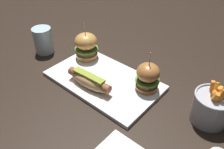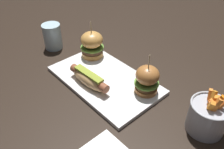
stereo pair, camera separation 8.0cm
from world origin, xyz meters
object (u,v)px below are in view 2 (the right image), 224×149
object	(u,v)px
platter_main	(105,80)
water_glass	(52,36)
slider_left	(92,44)
slider_right	(147,79)
hot_dog	(89,79)
fries_bucket	(208,116)

from	to	relation	value
platter_main	water_glass	xyz separation A→B (m)	(-0.33, -0.01, 0.05)
water_glass	slider_left	bearing A→B (deg)	21.65
slider_left	slider_right	distance (m)	0.29
slider_right	platter_main	bearing A→B (deg)	-158.05
hot_dog	water_glass	xyz separation A→B (m)	(-0.33, 0.05, 0.01)
slider_left	fries_bucket	bearing A→B (deg)	1.20
water_glass	platter_main	bearing A→B (deg)	1.81
platter_main	hot_dog	world-z (taller)	hot_dog
platter_main	fries_bucket	xyz separation A→B (m)	(0.36, 0.07, 0.04)
fries_bucket	water_glass	xyz separation A→B (m)	(-0.69, -0.08, 0.00)
hot_dog	water_glass	bearing A→B (deg)	170.97
hot_dog	slider_left	world-z (taller)	slider_left
fries_bucket	water_glass	bearing A→B (deg)	-173.08
fries_bucket	water_glass	world-z (taller)	fries_bucket
slider_right	fries_bucket	distance (m)	0.21
slider_left	slider_right	xyz separation A→B (m)	(0.29, -0.00, -0.00)
platter_main	slider_left	world-z (taller)	slider_left
slider_right	water_glass	xyz separation A→B (m)	(-0.48, -0.07, -0.01)
platter_main	hot_dog	xyz separation A→B (m)	(-0.01, -0.06, 0.03)
platter_main	slider_right	bearing A→B (deg)	21.95
fries_bucket	slider_left	bearing A→B (deg)	-178.80
fries_bucket	platter_main	bearing A→B (deg)	-168.41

